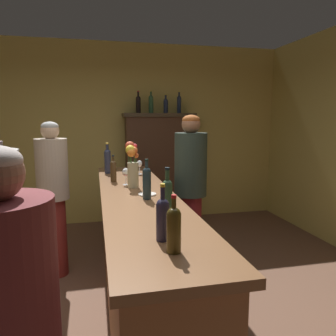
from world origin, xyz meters
The scene contains 21 objects.
floor centered at (0.00, 0.00, 0.00)m, with size 7.63×7.63×0.00m, color brown.
wall_back centered at (0.00, 2.86, 1.42)m, with size 5.99×0.12×2.85m, color tan.
bar_counter centered at (0.23, 0.21, 0.53)m, with size 0.61×3.15×1.04m.
display_cabinet centered at (0.88, 2.59, 0.91)m, with size 1.13×0.36×1.75m.
wine_bottle_syrah centered at (0.24, -1.03, 1.16)m, with size 0.07×0.07×0.28m.
wine_bottle_rose centered at (0.30, -0.61, 1.19)m, with size 0.06×0.06×0.34m.
wine_bottle_malbec centered at (0.03, 1.34, 1.20)m, with size 0.08×0.08×0.35m.
wine_bottle_merlot centered at (0.28, 0.01, 1.18)m, with size 0.07×0.07×0.32m.
wine_bottle_pinot centered at (0.22, -0.87, 1.17)m, with size 0.07×0.07×0.30m.
wine_bottle_riesling centered at (0.06, 0.79, 1.16)m, with size 0.06×0.06×0.27m.
wine_glass_front centered at (0.17, 0.60, 1.16)m, with size 0.07×0.07×0.16m.
wine_glass_mid centered at (0.38, 1.18, 1.16)m, with size 0.06×0.06×0.16m.
wine_glass_rear centered at (0.27, 1.06, 1.15)m, with size 0.08×0.08×0.14m.
flower_arrangement centered at (0.21, 0.48, 1.28)m, with size 0.12×0.16×0.42m.
cheese_plate centered at (0.30, 0.15, 1.05)m, with size 0.15×0.15×0.01m, color white.
display_bottle_left centered at (0.56, 2.59, 1.90)m, with size 0.07×0.07×0.34m.
display_bottle_midleft centered at (0.76, 2.59, 1.91)m, with size 0.07×0.07×0.35m.
display_bottle_center centered at (0.99, 2.59, 1.88)m, with size 0.07×0.07×0.29m.
display_bottle_midright centered at (1.20, 2.59, 1.91)m, with size 0.07×0.07×0.34m.
patron_in_navy centered at (-0.55, 1.05, 0.91)m, with size 0.32×0.32×1.64m.
bartender centered at (0.87, 0.81, 0.94)m, with size 0.34×0.34×1.71m.
Camera 1 is at (-0.11, -2.45, 1.67)m, focal length 34.71 mm.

